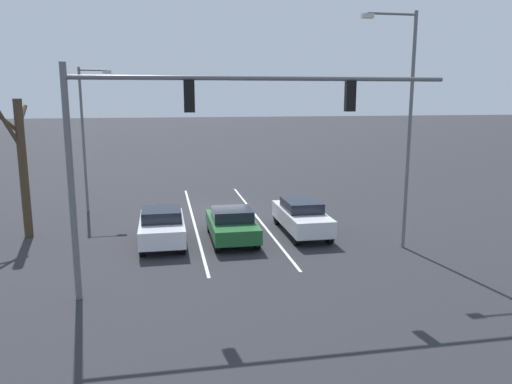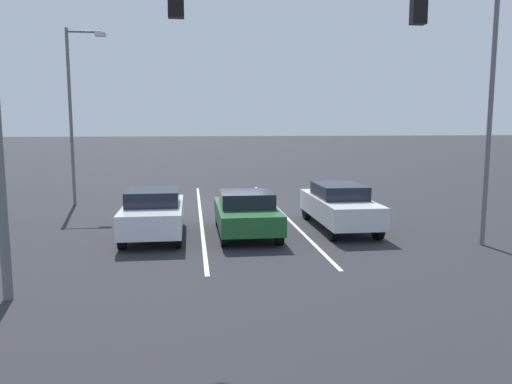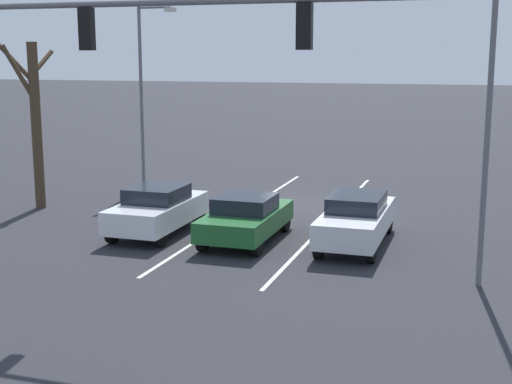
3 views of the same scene
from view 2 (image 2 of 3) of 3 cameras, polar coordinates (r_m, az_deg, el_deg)
name	(u,v)px [view 2 (image 2 of 3)]	position (r m, az deg, el deg)	size (l,w,h in m)	color
ground_plane	(237,205)	(22.20, -2.23, -1.51)	(240.00, 240.00, 0.00)	#28282D
lane_stripe_left_divider	(282,213)	(20.31, 2.96, -2.38)	(0.12, 16.32, 0.01)	silver
lane_stripe_center_divider	(201,215)	(19.98, -6.36, -2.59)	(0.12, 16.32, 0.01)	silver
car_white_rightlane_front	(153,213)	(16.23, -11.65, -2.32)	(1.84, 4.18, 1.53)	silver
car_darkgreen_midlane_front	(246,212)	(16.24, -1.10, -2.34)	(1.89, 4.18, 1.42)	#1E5928
car_silver_leftlane_front	(339,205)	(17.44, 9.48, -1.49)	(1.72, 4.72, 1.54)	silver
traffic_signal_gantry	(176,39)	(10.64, -9.12, 16.86)	(11.91, 0.37, 7.15)	slate
street_lamp_right_shoulder	(74,105)	(23.45, -20.05, 9.32)	(1.69, 0.24, 7.66)	slate
street_lamp_left_shoulder	(486,61)	(16.05, 24.81, 13.45)	(2.26, 0.24, 9.38)	slate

